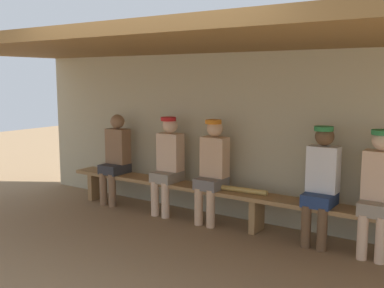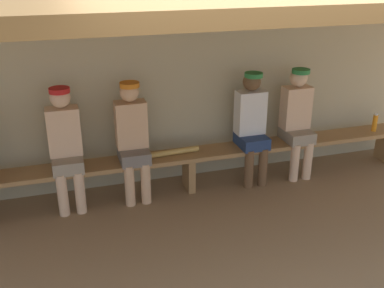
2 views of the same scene
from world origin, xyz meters
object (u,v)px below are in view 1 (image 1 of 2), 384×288
object	(u,v)px
bench	(257,201)
player_shirtless_tan	(378,187)
player_rightmost	(212,166)
baseball_bat	(238,189)
player_middle	(168,161)
player_with_sunglasses	(116,155)
player_leftmost	(321,180)

from	to	relation	value
bench	player_shirtless_tan	bearing A→B (deg)	0.15
player_rightmost	baseball_bat	bearing A→B (deg)	-0.53
player_rightmost	baseball_bat	world-z (taller)	player_rightmost
player_middle	baseball_bat	xyz separation A→B (m)	(1.10, -0.00, -0.25)
bench	baseball_bat	world-z (taller)	baseball_bat
baseball_bat	player_middle	bearing A→B (deg)	175.91
player_rightmost	player_with_sunglasses	bearing A→B (deg)	-179.98
bench	player_rightmost	bearing A→B (deg)	179.68
bench	player_middle	world-z (taller)	player_middle
baseball_bat	player_shirtless_tan	bearing A→B (deg)	-3.78
player_leftmost	baseball_bat	distance (m)	1.07
player_middle	player_shirtless_tan	bearing A→B (deg)	0.00
baseball_bat	player_with_sunglasses	bearing A→B (deg)	176.01
player_leftmost	baseball_bat	bearing A→B (deg)	-179.80
bench	player_rightmost	distance (m)	0.74
player_shirtless_tan	bench	bearing A→B (deg)	-179.85
player_with_sunglasses	player_leftmost	bearing A→B (deg)	0.01
player_rightmost	player_leftmost	distance (m)	1.42
baseball_bat	bench	bearing A→B (deg)	-3.91
bench	baseball_bat	xyz separation A→B (m)	(-0.26, -0.00, 0.11)
player_shirtless_tan	player_leftmost	bearing A→B (deg)	180.00
bench	baseball_bat	size ratio (longest dim) A/B	7.85
bench	player_middle	xyz separation A→B (m)	(-1.36, 0.00, 0.36)
player_with_sunglasses	baseball_bat	world-z (taller)	player_with_sunglasses
bench	baseball_bat	bearing A→B (deg)	-180.00
player_rightmost	player_shirtless_tan	bearing A→B (deg)	0.00
player_rightmost	player_shirtless_tan	size ratio (longest dim) A/B	1.00
player_with_sunglasses	baseball_bat	size ratio (longest dim) A/B	1.75
player_rightmost	player_with_sunglasses	world-z (taller)	player_rightmost
player_with_sunglasses	baseball_bat	xyz separation A→B (m)	(2.07, -0.00, -0.24)
player_rightmost	player_middle	size ratio (longest dim) A/B	1.00
player_shirtless_tan	player_with_sunglasses	bearing A→B (deg)	-179.99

